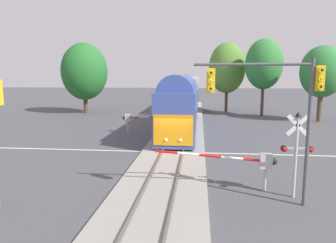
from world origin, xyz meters
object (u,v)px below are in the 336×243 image
(crossing_gate_far, at_px, (135,118))
(crossing_signal_mast, at_px, (297,146))
(oak_far_right, at_px, (264,64))
(traffic_signal_near_right, at_px, (277,95))
(pine_left_background, at_px, (84,72))
(crossing_gate_near, at_px, (252,161))
(maple_right_background, at_px, (322,72))
(elm_centre_background, at_px, (227,68))
(commuter_train, at_px, (189,91))

(crossing_gate_far, bearing_deg, crossing_signal_mast, -54.78)
(crossing_gate_far, relative_size, oak_far_right, 0.57)
(traffic_signal_near_right, xyz_separation_m, oak_far_right, (5.22, 29.25, 2.20))
(crossing_gate_far, distance_m, pine_left_background, 18.52)
(crossing_gate_near, xyz_separation_m, traffic_signal_near_right, (0.61, -1.60, 3.21))
(crossing_gate_near, bearing_deg, pine_left_background, 123.41)
(maple_right_background, relative_size, oak_far_right, 0.87)
(crossing_signal_mast, relative_size, elm_centre_background, 0.38)
(elm_centre_background, bearing_deg, maple_right_background, -39.84)
(maple_right_background, distance_m, elm_centre_background, 13.25)
(commuter_train, distance_m, maple_right_background, 21.88)
(crossing_signal_mast, relative_size, traffic_signal_near_right, 0.63)
(crossing_signal_mast, distance_m, crossing_gate_far, 17.92)
(commuter_train, relative_size, crossing_gate_near, 11.67)
(traffic_signal_near_right, bearing_deg, pine_left_background, 122.82)
(traffic_signal_near_right, distance_m, pine_left_background, 35.96)
(commuter_train, height_order, traffic_signal_near_right, traffic_signal_near_right)
(commuter_train, distance_m, elm_centre_background, 9.27)
(crossing_gate_near, distance_m, oak_far_right, 28.76)
(crossing_gate_near, relative_size, oak_far_right, 0.57)
(elm_centre_background, relative_size, oak_far_right, 1.00)
(maple_right_background, xyz_separation_m, elm_centre_background, (-10.16, 8.48, 0.66))
(crossing_gate_near, bearing_deg, crossing_signal_mast, -22.79)
(commuter_train, height_order, elm_centre_background, elm_centre_background)
(crossing_signal_mast, bearing_deg, oak_far_right, 81.85)
(crossing_signal_mast, xyz_separation_m, pine_left_background, (-20.63, 29.33, 3.57))
(elm_centre_background, xyz_separation_m, oak_far_right, (4.37, -4.23, 0.37))
(commuter_train, distance_m, crossing_gate_far, 24.64)
(crossing_signal_mast, distance_m, oak_far_right, 29.02)
(elm_centre_background, bearing_deg, traffic_signal_near_right, -91.46)
(crossing_gate_far, xyz_separation_m, oak_far_right, (14.39, 13.76, 5.41))
(commuter_train, height_order, crossing_gate_far, commuter_train)
(elm_centre_background, bearing_deg, crossing_gate_far, -119.13)
(commuter_train, bearing_deg, traffic_signal_near_right, -82.99)
(crossing_gate_near, xyz_separation_m, crossing_gate_far, (-8.56, 13.88, -0.00))
(maple_right_background, bearing_deg, oak_far_right, 143.75)
(crossing_signal_mast, height_order, elm_centre_background, elm_centre_background)
(maple_right_background, bearing_deg, traffic_signal_near_right, -113.77)
(pine_left_background, relative_size, oak_far_right, 0.98)
(traffic_signal_near_right, xyz_separation_m, elm_centre_background, (0.85, 33.47, 1.83))
(commuter_train, xyz_separation_m, pine_left_background, (-14.59, -9.52, 3.21))
(commuter_train, bearing_deg, elm_centre_background, -47.39)
(crossing_gate_far, bearing_deg, crossing_gate_near, -58.34)
(maple_right_background, height_order, pine_left_background, pine_left_background)
(crossing_gate_near, height_order, crossing_signal_mast, crossing_signal_mast)
(crossing_signal_mast, xyz_separation_m, maple_right_background, (9.86, 24.14, 3.45))
(crossing_signal_mast, bearing_deg, traffic_signal_near_right, -143.20)
(pine_left_background, bearing_deg, elm_centre_background, 9.16)
(pine_left_background, bearing_deg, crossing_signal_mast, -54.88)
(crossing_gate_far, distance_m, elm_centre_background, 21.20)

